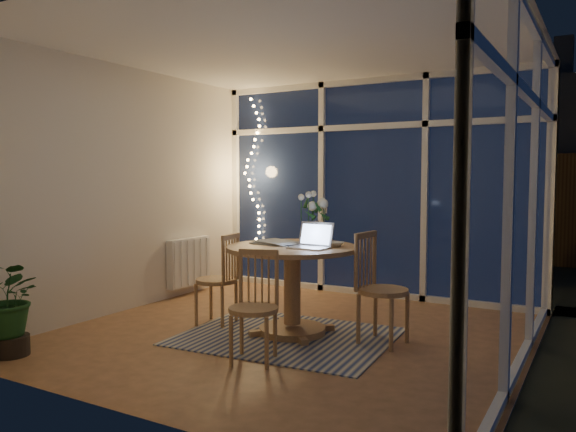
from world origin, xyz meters
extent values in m
plane|color=brown|center=(0.00, 0.00, 0.00)|extent=(4.00, 4.00, 0.00)
plane|color=white|center=(0.00, 0.00, 2.60)|extent=(4.00, 4.00, 0.00)
cube|color=white|center=(0.00, 2.00, 1.30)|extent=(4.00, 0.04, 2.60)
cube|color=white|center=(0.00, -2.00, 1.30)|extent=(4.00, 0.04, 2.60)
cube|color=white|center=(-2.00, 0.00, 1.30)|extent=(0.04, 4.00, 2.60)
cube|color=white|center=(2.00, 0.00, 1.30)|extent=(0.04, 4.00, 2.60)
cube|color=white|center=(0.00, 1.96, 1.30)|extent=(4.00, 0.10, 2.60)
cube|color=white|center=(1.96, 0.00, 1.30)|extent=(0.10, 4.00, 2.60)
cube|color=white|center=(-1.94, 0.90, 0.40)|extent=(0.10, 0.70, 0.58)
cube|color=black|center=(0.50, 5.00, -0.06)|extent=(12.00, 6.00, 0.10)
cube|color=#342112|center=(0.00, 5.50, 0.90)|extent=(11.00, 0.08, 1.80)
cube|color=#34383F|center=(0.30, 8.50, 2.20)|extent=(7.00, 3.00, 2.20)
sphere|color=black|center=(-0.80, 3.40, 0.45)|extent=(0.90, 0.90, 0.90)
cube|color=beige|center=(0.01, -0.10, 0.01)|extent=(1.91, 1.58, 0.01)
cylinder|color=olive|center=(0.01, 0.00, 0.41)|extent=(1.26, 1.26, 0.81)
cube|color=olive|center=(-0.81, -0.05, 0.45)|extent=(0.47, 0.47, 0.90)
cube|color=olive|center=(0.83, 0.13, 0.48)|extent=(0.50, 0.50, 0.97)
cube|color=olive|center=(0.13, -0.82, 0.44)|extent=(0.51, 0.51, 0.87)
imported|color=white|center=(0.09, 0.34, 0.92)|extent=(0.21, 0.21, 0.21)
imported|color=white|center=(0.36, 0.15, 0.83)|extent=(0.16, 0.16, 0.04)
cube|color=#B9B8B0|center=(-0.19, 0.06, 0.82)|extent=(0.47, 0.41, 0.02)
cube|color=black|center=(0.03, -0.05, 0.82)|extent=(0.12, 0.09, 0.01)
imported|color=#19481F|center=(-1.65, -1.65, 0.38)|extent=(0.68, 0.64, 0.76)
camera|label=1|loc=(2.47, -4.38, 1.43)|focal=35.00mm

